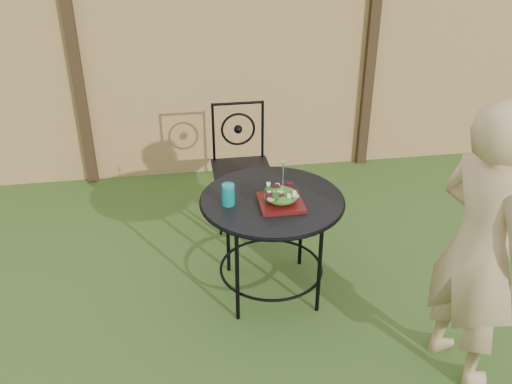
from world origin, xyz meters
TOP-DOWN VIEW (x-y plane):
  - ground at (0.00, 0.00)m, footprint 60.00×60.00m
  - fence at (-0.00, 2.19)m, footprint 8.00×0.12m
  - patio_table at (0.06, 0.31)m, footprint 0.92×0.92m
  - patio_chair at (-0.01, 1.30)m, footprint 0.46×0.46m
  - diner at (1.00, -0.53)m, footprint 0.54×0.68m
  - salad_plate at (0.10, 0.22)m, footprint 0.27×0.27m
  - salad at (0.10, 0.22)m, footprint 0.21×0.21m
  - fork at (0.11, 0.22)m, footprint 0.01×0.01m
  - drinking_glass at (-0.22, 0.27)m, footprint 0.08×0.08m

SIDE VIEW (x-z plane):
  - ground at x=0.00m, z-range 0.00..0.00m
  - patio_chair at x=-0.01m, z-range 0.03..0.98m
  - patio_table at x=0.06m, z-range 0.22..0.95m
  - salad_plate at x=0.10m, z-range 0.72..0.75m
  - salad at x=0.10m, z-range 0.75..0.83m
  - drinking_glass at x=-0.22m, z-range 0.72..0.86m
  - diner at x=1.00m, z-range 0.00..1.63m
  - fork at x=0.11m, z-range 0.83..1.01m
  - fence at x=0.00m, z-range 0.00..1.90m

